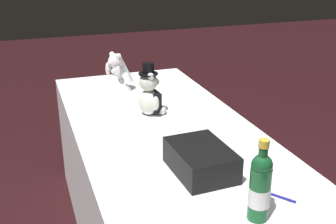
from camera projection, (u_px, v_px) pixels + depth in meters
The scene contains 6 objects.
reception_table at pixel (168, 197), 2.10m from camera, with size 2.02×0.84×0.72m, color white.
teddy_bear_groom at pixel (150, 94), 2.14m from camera, with size 0.15×0.14×0.27m.
teddy_bear_bride at pixel (118, 74), 2.50m from camera, with size 0.20×0.22×0.23m.
champagne_bottle at pixel (260, 186), 1.31m from camera, with size 0.07×0.07×0.28m.
signing_pen at pixel (277, 196), 1.46m from camera, with size 0.11×0.08×0.01m.
gift_case_black at pixel (201, 160), 1.60m from camera, with size 0.29×0.21×0.11m.
Camera 1 is at (-1.70, 0.60, 1.53)m, focal length 45.01 mm.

